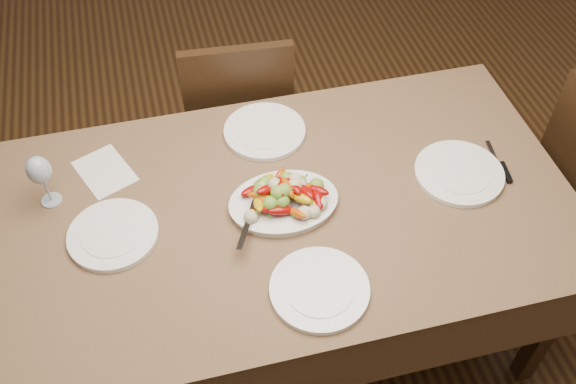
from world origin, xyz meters
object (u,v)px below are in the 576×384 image
at_px(serving_platter, 284,204).
at_px(wine_glass, 43,179).
at_px(plate_near, 319,289).
at_px(plate_right, 459,173).
at_px(chair_far, 237,114).
at_px(plate_far, 265,131).
at_px(plate_left, 113,235).
at_px(dining_table, 288,272).

height_order(serving_platter, wine_glass, wine_glass).
xyz_separation_m(serving_platter, plate_near, (0.02, -0.33, -0.00)).
relative_size(plate_right, wine_glass, 1.44).
bearing_deg(plate_near, serving_platter, 93.53).
distance_m(chair_far, wine_glass, 0.99).
bearing_deg(plate_near, plate_right, 28.82).
bearing_deg(plate_right, serving_platter, 178.51).
bearing_deg(plate_far, chair_far, 93.51).
xyz_separation_m(plate_far, plate_near, (0.00, -0.68, 0.00)).
bearing_deg(plate_far, plate_near, -89.88).
height_order(chair_far, wine_glass, wine_glass).
height_order(plate_left, plate_near, same).
bearing_deg(wine_glass, dining_table, -15.86).
relative_size(dining_table, plate_left, 6.66).
xyz_separation_m(plate_far, wine_glass, (-0.73, -0.13, 0.09)).
bearing_deg(wine_glass, plate_right, -9.75).
relative_size(chair_far, serving_platter, 2.82).
distance_m(plate_far, wine_glass, 0.75).
height_order(dining_table, plate_right, plate_right).
xyz_separation_m(serving_platter, plate_far, (0.02, 0.34, -0.00)).
bearing_deg(plate_far, serving_platter, -93.19).
bearing_deg(plate_left, plate_far, 30.73).
distance_m(dining_table, plate_far, 0.52).
height_order(dining_table, serving_platter, serving_platter).
relative_size(plate_left, plate_far, 0.96).
bearing_deg(plate_far, plate_left, -149.27).
height_order(serving_platter, plate_near, serving_platter).
xyz_separation_m(chair_far, plate_far, (0.03, -0.44, 0.29)).
xyz_separation_m(plate_right, plate_far, (-0.58, 0.36, 0.00)).
height_order(plate_right, plate_near, same).
relative_size(plate_right, plate_near, 1.02).
relative_size(chair_far, plate_far, 3.30).
bearing_deg(dining_table, plate_near, -89.10).
relative_size(chair_far, plate_near, 3.30).
xyz_separation_m(plate_left, plate_far, (0.55, 0.33, 0.00)).
bearing_deg(wine_glass, plate_near, -36.44).
bearing_deg(plate_near, chair_far, 91.46).
relative_size(plate_left, plate_near, 0.96).
xyz_separation_m(serving_platter, plate_right, (0.60, -0.02, -0.00)).
xyz_separation_m(serving_platter, plate_left, (-0.53, 0.01, -0.00)).
relative_size(chair_far, wine_glass, 4.64).
xyz_separation_m(dining_table, plate_near, (0.01, -0.34, 0.39)).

